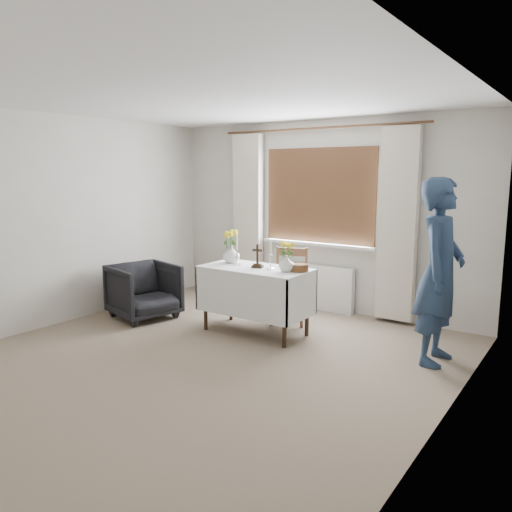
{
  "coord_description": "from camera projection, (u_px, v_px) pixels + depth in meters",
  "views": [
    {
      "loc": [
        3.1,
        -3.41,
        1.81
      ],
      "look_at": [
        0.08,
        0.91,
        0.94
      ],
      "focal_mm": 35.0,
      "sensor_mm": 36.0,
      "label": 1
    }
  ],
  "objects": [
    {
      "name": "ground",
      "position": [
        195.0,
        363.0,
        4.8
      ],
      "size": [
        5.0,
        5.0,
        0.0
      ],
      "primitive_type": "plane",
      "color": "gray",
      "rests_on": "ground"
    },
    {
      "name": "altar_table",
      "position": [
        255.0,
        300.0,
        5.68
      ],
      "size": [
        1.24,
        0.64,
        0.76
      ],
      "primitive_type": "cube",
      "color": "white",
      "rests_on": "ground"
    },
    {
      "name": "wooden_chair",
      "position": [
        289.0,
        286.0,
        6.06
      ],
      "size": [
        0.54,
        0.54,
        0.91
      ],
      "primitive_type": null,
      "rotation": [
        0.0,
        0.0,
        0.38
      ],
      "color": "brown",
      "rests_on": "ground"
    },
    {
      "name": "armchair",
      "position": [
        144.0,
        291.0,
        6.28
      ],
      "size": [
        0.92,
        0.9,
        0.69
      ],
      "primitive_type": "imported",
      "rotation": [
        0.0,
        0.0,
        1.33
      ],
      "color": "black",
      "rests_on": "ground"
    },
    {
      "name": "person",
      "position": [
        440.0,
        272.0,
        4.72
      ],
      "size": [
        0.43,
        0.65,
        1.78
      ],
      "primitive_type": "imported",
      "rotation": [
        0.0,
        0.0,
        1.58
      ],
      "color": "navy",
      "rests_on": "ground"
    },
    {
      "name": "radiator",
      "position": [
        315.0,
        287.0,
        6.71
      ],
      "size": [
        1.1,
        0.1,
        0.6
      ],
      "primitive_type": "cube",
      "color": "silver",
      "rests_on": "ground"
    },
    {
      "name": "wooden_cross",
      "position": [
        258.0,
        256.0,
        5.58
      ],
      "size": [
        0.15,
        0.12,
        0.27
      ],
      "primitive_type": null,
      "rotation": [
        0.0,
        0.0,
        0.33
      ],
      "color": "black",
      "rests_on": "altar_table"
    },
    {
      "name": "candlestick_left",
      "position": [
        237.0,
        250.0,
        5.74
      ],
      "size": [
        0.13,
        0.13,
        0.35
      ],
      "primitive_type": null,
      "rotation": [
        0.0,
        0.0,
        0.4
      ],
      "color": "silver",
      "rests_on": "altar_table"
    },
    {
      "name": "candlestick_right",
      "position": [
        270.0,
        254.0,
        5.49
      ],
      "size": [
        0.1,
        0.1,
        0.33
      ],
      "primitive_type": null,
      "rotation": [
        0.0,
        0.0,
        -0.07
      ],
      "color": "silver",
      "rests_on": "altar_table"
    },
    {
      "name": "flower_vase_left",
      "position": [
        231.0,
        254.0,
        5.9
      ],
      "size": [
        0.25,
        0.25,
        0.21
      ],
      "primitive_type": "imported",
      "rotation": [
        0.0,
        0.0,
        -0.28
      ],
      "color": "silver",
      "rests_on": "altar_table"
    },
    {
      "name": "flower_vase_right",
      "position": [
        286.0,
        264.0,
        5.37
      ],
      "size": [
        0.22,
        0.22,
        0.18
      ],
      "primitive_type": "imported",
      "rotation": [
        0.0,
        0.0,
        0.36
      ],
      "color": "silver",
      "rests_on": "altar_table"
    },
    {
      "name": "wicker_basket",
      "position": [
        298.0,
        267.0,
        5.41
      ],
      "size": [
        0.24,
        0.24,
        0.08
      ],
      "primitive_type": "cylinder",
      "rotation": [
        0.0,
        0.0,
        -0.13
      ],
      "color": "brown",
      "rests_on": "altar_table"
    }
  ]
}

